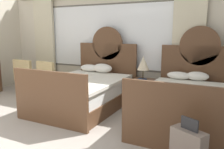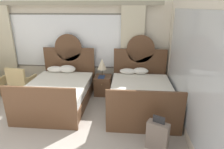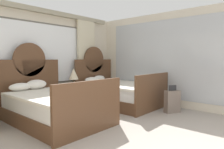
{
  "view_description": "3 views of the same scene",
  "coord_description": "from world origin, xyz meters",
  "px_view_note": "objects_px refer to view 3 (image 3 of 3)",
  "views": [
    {
      "loc": [
        2.8,
        -1.0,
        1.65
      ],
      "look_at": [
        1.12,
        2.39,
        0.93
      ],
      "focal_mm": 37.07,
      "sensor_mm": 36.0,
      "label": 1
    },
    {
      "loc": [
        1.92,
        -1.44,
        2.53
      ],
      "look_at": [
        1.54,
        2.94,
        0.96
      ],
      "focal_mm": 30.62,
      "sensor_mm": 36.0,
      "label": 2
    },
    {
      "loc": [
        -2.32,
        -0.65,
        1.36
      ],
      "look_at": [
        1.27,
        2.51,
        0.99
      ],
      "focal_mm": 32.46,
      "sensor_mm": 36.0,
      "label": 3
    }
  ],
  "objects_px": {
    "bed_near_window": "(54,105)",
    "table_lamp_on_nightstand": "(74,74)",
    "suitcase_on_floor": "(172,101)",
    "nightstand_between_beds": "(74,97)",
    "book_on_nightstand": "(76,87)",
    "bed_near_mirror": "(119,92)"
  },
  "relations": [
    {
      "from": "suitcase_on_floor",
      "to": "nightstand_between_beds",
      "type": "bearing_deg",
      "value": 119.65
    },
    {
      "from": "bed_near_window",
      "to": "suitcase_on_floor",
      "type": "relative_size",
      "value": 3.19
    },
    {
      "from": "table_lamp_on_nightstand",
      "to": "suitcase_on_floor",
      "type": "relative_size",
      "value": 0.76
    },
    {
      "from": "bed_near_window",
      "to": "nightstand_between_beds",
      "type": "relative_size",
      "value": 3.92
    },
    {
      "from": "bed_near_mirror",
      "to": "suitcase_on_floor",
      "type": "bearing_deg",
      "value": -82.16
    },
    {
      "from": "nightstand_between_beds",
      "to": "bed_near_mirror",
      "type": "bearing_deg",
      "value": -33.24
    },
    {
      "from": "suitcase_on_floor",
      "to": "bed_near_mirror",
      "type": "bearing_deg",
      "value": 97.84
    },
    {
      "from": "bed_near_mirror",
      "to": "book_on_nightstand",
      "type": "xyz_separation_m",
      "value": [
        -1.12,
        0.62,
        0.22
      ]
    },
    {
      "from": "bed_near_window",
      "to": "nightstand_between_beds",
      "type": "bearing_deg",
      "value": 32.86
    },
    {
      "from": "book_on_nightstand",
      "to": "suitcase_on_floor",
      "type": "height_order",
      "value": "suitcase_on_floor"
    },
    {
      "from": "book_on_nightstand",
      "to": "suitcase_on_floor",
      "type": "distance_m",
      "value": 2.59
    },
    {
      "from": "bed_near_window",
      "to": "table_lamp_on_nightstand",
      "type": "height_order",
      "value": "bed_near_window"
    },
    {
      "from": "nightstand_between_beds",
      "to": "suitcase_on_floor",
      "type": "relative_size",
      "value": 0.82
    },
    {
      "from": "bed_near_mirror",
      "to": "table_lamp_on_nightstand",
      "type": "bearing_deg",
      "value": 147.44
    },
    {
      "from": "bed_near_mirror",
      "to": "table_lamp_on_nightstand",
      "type": "distance_m",
      "value": 1.43
    },
    {
      "from": "nightstand_between_beds",
      "to": "book_on_nightstand",
      "type": "height_order",
      "value": "book_on_nightstand"
    },
    {
      "from": "bed_near_window",
      "to": "table_lamp_on_nightstand",
      "type": "bearing_deg",
      "value": 32.99
    },
    {
      "from": "bed_near_window",
      "to": "nightstand_between_beds",
      "type": "height_order",
      "value": "bed_near_window"
    },
    {
      "from": "table_lamp_on_nightstand",
      "to": "book_on_nightstand",
      "type": "bearing_deg",
      "value": -95.98
    },
    {
      "from": "table_lamp_on_nightstand",
      "to": "suitcase_on_floor",
      "type": "distance_m",
      "value": 2.73
    },
    {
      "from": "bed_near_window",
      "to": "suitcase_on_floor",
      "type": "xyz_separation_m",
      "value": [
        2.41,
        -1.59,
        -0.08
      ]
    },
    {
      "from": "bed_near_mirror",
      "to": "nightstand_between_beds",
      "type": "relative_size",
      "value": 3.92
    }
  ]
}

